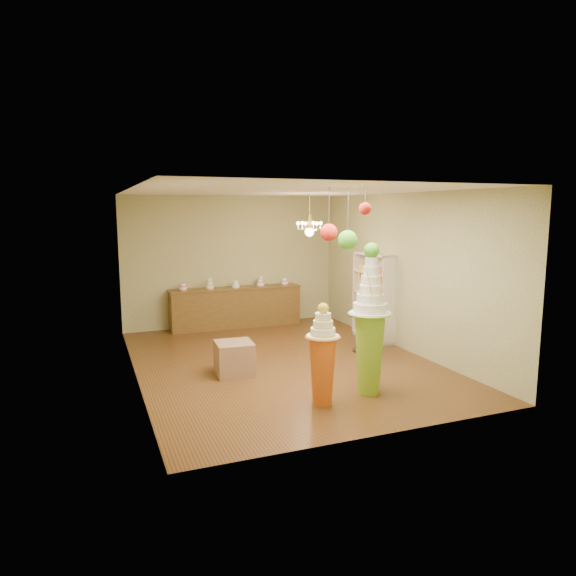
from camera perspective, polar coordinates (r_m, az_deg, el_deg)
name	(u,v)px	position (r m, az deg, el deg)	size (l,w,h in m)	color
floor	(282,362)	(9.24, -0.66, -8.19)	(6.50, 6.50, 0.00)	#533316
ceiling	(282,191)	(8.85, -0.70, 10.74)	(6.50, 6.50, 0.00)	silver
wall_back	(232,261)	(12.00, -6.24, 2.98)	(5.00, 0.04, 3.00)	tan
wall_front	(382,313)	(6.04, 10.41, -2.76)	(5.00, 0.04, 3.00)	tan
wall_left	(133,286)	(8.37, -16.88, 0.19)	(0.04, 6.50, 3.00)	tan
wall_right	(404,272)	(10.08, 12.72, 1.74)	(0.04, 6.50, 3.00)	tan
pedestal_green	(370,335)	(7.57, 9.05, -5.14)	(0.60, 0.60, 2.22)	#78AD26
pedestal_orange	(323,362)	(7.16, 3.87, -8.21)	(0.59, 0.59, 1.43)	#C75817
burlap_riser	(234,358)	(8.55, -5.99, -7.76)	(0.59, 0.59, 0.54)	#89654A
sideboard	(236,306)	(11.87, -5.80, -2.06)	(3.04, 0.54, 1.16)	brown
shelving_unit	(374,297)	(10.75, 9.50, -0.97)	(0.33, 1.20, 1.80)	beige
round_table	(363,327)	(9.89, 8.35, -4.29)	(0.71, 0.71, 0.74)	black
vase	(364,308)	(9.82, 8.39, -2.26)	(0.18, 0.18, 0.19)	beige
pom_red_left	(329,232)	(7.35, 4.56, 6.19)	(0.25, 0.25, 0.76)	#383328
pom_green_mid	(347,240)	(7.27, 6.63, 5.34)	(0.27, 0.27, 0.87)	#383328
pom_red_right	(365,209)	(6.87, 8.56, 8.72)	(0.16, 0.16, 0.38)	#383328
chandelier	(309,229)	(10.19, 2.40, 6.54)	(0.65, 0.65, 0.85)	#E2CB50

